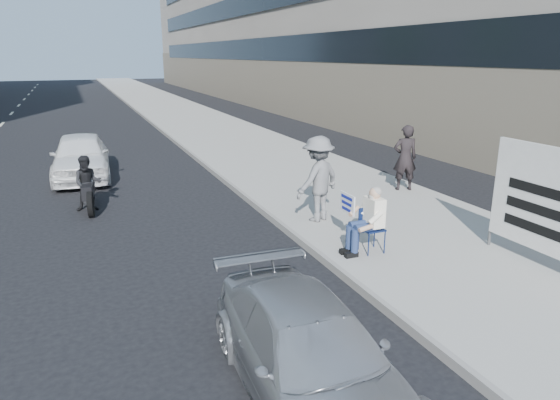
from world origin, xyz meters
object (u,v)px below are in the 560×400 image
seated_protester (367,217)px  pedestrian_woman (405,158)px  motorcycle (88,186)px  white_sedan_near (81,156)px  jogger (318,179)px  parked_sedan (310,354)px

seated_protester → pedestrian_woman: size_ratio=0.71×
motorcycle → white_sedan_near: bearing=97.2°
jogger → white_sedan_near: (-4.90, 7.12, -0.41)m
parked_sedan → motorcycle: 8.97m
jogger → white_sedan_near: bearing=-78.7°
seated_protester → motorcycle: seated_protester is taller
seated_protester → white_sedan_near: bearing=117.9°
jogger → motorcycle: size_ratio=0.95×
white_sedan_near → seated_protester: bearing=-59.0°
motorcycle → parked_sedan: bearing=-70.7°
white_sedan_near → motorcycle: (0.07, -3.77, -0.08)m
motorcycle → pedestrian_woman: bearing=-6.5°
pedestrian_woman → motorcycle: (-8.30, 1.87, -0.43)m
motorcycle → jogger: bearing=-28.6°
jogger → parked_sedan: bearing=39.3°
pedestrian_woman → parked_sedan: 9.31m
seated_protester → parked_sedan: seated_protester is taller
jogger → parked_sedan: jogger is taller
seated_protester → motorcycle: bearing=131.4°
parked_sedan → seated_protester: bearing=51.6°
pedestrian_woman → parked_sedan: bearing=65.8°
jogger → parked_sedan: (-2.80, -5.38, -0.57)m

